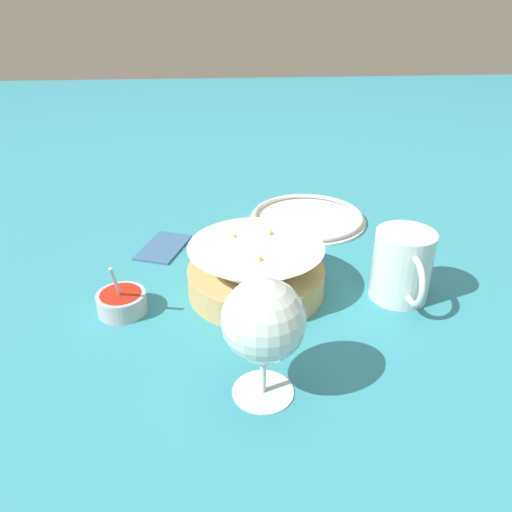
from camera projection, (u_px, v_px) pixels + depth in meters
ground_plane at (268, 295)px, 0.78m from camera, size 4.00×4.00×0.00m
food_basket at (257, 270)px, 0.77m from camera, size 0.21×0.21×0.09m
sauce_cup at (122, 302)px, 0.73m from camera, size 0.07×0.07×0.09m
wine_glass at (264, 324)px, 0.54m from camera, size 0.09×0.09×0.15m
beer_mug at (402, 268)px, 0.75m from camera, size 0.13×0.09×0.11m
side_plate at (307, 217)px, 1.01m from camera, size 0.24×0.24×0.01m
napkin at (163, 246)px, 0.91m from camera, size 0.13×0.10×0.01m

